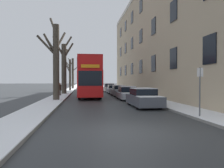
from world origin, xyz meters
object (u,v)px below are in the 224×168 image
object	(u,v)px
parked_car_3	(113,90)
bare_tree_left_3	(73,73)
parked_car_1	(127,93)
oncoming_van	(89,84)
street_sign_post	(200,90)
double_decker_bus	(89,76)
bare_tree_left_0	(56,59)
parked_car_2	(119,91)
bare_tree_left_2	(70,74)
parked_car_0	(143,98)
bare_tree_left_1	(64,66)
parked_car_4	(109,88)
pedestrian_left_sidewalk	(60,89)

from	to	relation	value
parked_car_3	bare_tree_left_3	bearing A→B (deg)	109.80
parked_car_1	oncoming_van	distance (m)	24.28
parked_car_3	street_sign_post	world-z (taller)	street_sign_post
bare_tree_left_3	double_decker_bus	distance (m)	26.18
bare_tree_left_0	street_sign_post	distance (m)	14.12
parked_car_3	oncoming_van	world-z (taller)	oncoming_van
double_decker_bus	parked_car_2	size ratio (longest dim) A/B	2.69
bare_tree_left_0	bare_tree_left_2	xyz separation A→B (m)	(-0.02, 20.85, -0.68)
bare_tree_left_2	parked_car_2	world-z (taller)	bare_tree_left_2
bare_tree_left_2	street_sign_post	xyz separation A→B (m)	(8.52, -31.84, -1.81)
double_decker_bus	oncoming_van	bearing A→B (deg)	88.79
parked_car_0	bare_tree_left_0	bearing A→B (deg)	142.84
bare_tree_left_1	parked_car_4	world-z (taller)	bare_tree_left_1
bare_tree_left_3	parked_car_4	world-z (taller)	bare_tree_left_3
parked_car_1	parked_car_0	bearing A→B (deg)	-90.00
double_decker_bus	parked_car_2	bearing A→B (deg)	9.13
bare_tree_left_2	street_sign_post	world-z (taller)	bare_tree_left_2
parked_car_3	pedestrian_left_sidewalk	bearing A→B (deg)	-143.40
parked_car_2	bare_tree_left_0	bearing A→B (deg)	-139.91
bare_tree_left_3	parked_car_0	world-z (taller)	bare_tree_left_3
parked_car_3	street_sign_post	xyz separation A→B (m)	(1.37, -22.73, 0.88)
bare_tree_left_0	double_decker_bus	distance (m)	6.47
bare_tree_left_2	parked_car_4	distance (m)	8.44
pedestrian_left_sidewalk	bare_tree_left_2	bearing A→B (deg)	123.65
oncoming_van	bare_tree_left_0	bearing A→B (deg)	-98.47
parked_car_1	parked_car_3	size ratio (longest dim) A/B	1.04
bare_tree_left_0	street_sign_post	world-z (taller)	bare_tree_left_0
bare_tree_left_2	parked_car_2	xyz separation A→B (m)	(7.15, -14.85, -2.67)
parked_car_4	oncoming_van	size ratio (longest dim) A/B	0.69
parked_car_2	bare_tree_left_2	bearing A→B (deg)	115.72
bare_tree_left_0	bare_tree_left_3	bearing A→B (deg)	89.87
bare_tree_left_0	bare_tree_left_2	size ratio (longest dim) A/B	1.27
bare_tree_left_0	parked_car_2	xyz separation A→B (m)	(7.13, 6.00, -3.35)
bare_tree_left_3	oncoming_van	world-z (taller)	bare_tree_left_3
parked_car_1	parked_car_4	size ratio (longest dim) A/B	1.03
bare_tree_left_0	parked_car_0	xyz separation A→B (m)	(7.13, -5.40, -3.34)
bare_tree_left_2	pedestrian_left_sidewalk	xyz separation A→B (m)	(-0.25, -14.61, -2.39)
parked_car_2	parked_car_3	bearing A→B (deg)	90.00
bare_tree_left_1	parked_car_4	xyz separation A→B (m)	(7.22, 7.13, -3.30)
parked_car_1	parked_car_3	distance (m)	10.94
double_decker_bus	parked_car_0	size ratio (longest dim) A/B	2.54
parked_car_3	parked_car_4	world-z (taller)	parked_car_4
bare_tree_left_2	parked_car_3	world-z (taller)	bare_tree_left_2
double_decker_bus	street_sign_post	distance (m)	17.22
double_decker_bus	parked_car_3	bearing A→B (deg)	58.85
bare_tree_left_1	bare_tree_left_3	distance (m)	21.24
parked_car_3	parked_car_4	size ratio (longest dim) A/B	0.99
parked_car_2	pedestrian_left_sidewalk	xyz separation A→B (m)	(-7.40, 0.24, 0.28)
bare_tree_left_1	parked_car_3	size ratio (longest dim) A/B	2.13
bare_tree_left_1	parked_car_3	xyz separation A→B (m)	(7.22, 1.65, -3.37)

